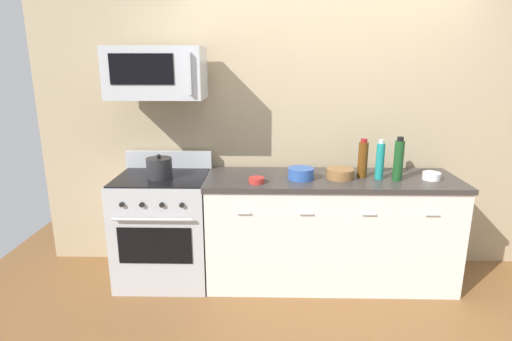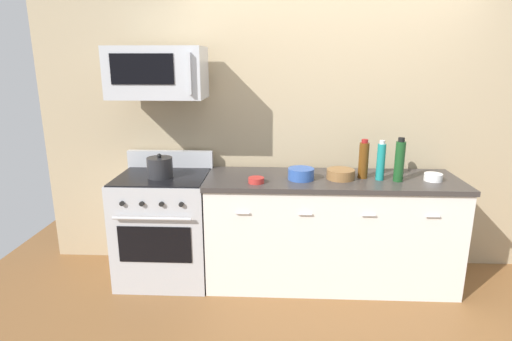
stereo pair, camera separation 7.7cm
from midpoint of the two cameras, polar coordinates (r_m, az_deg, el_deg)
ground_plane at (r=3.75m, az=9.24°, el=-14.59°), size 6.17×6.17×0.00m
back_wall at (r=3.71m, az=9.26°, el=7.20°), size 5.15×0.10×2.70m
counter_unit at (r=3.55m, az=9.55°, el=-8.11°), size 2.06×0.66×0.92m
range_oven at (r=3.62m, az=-13.18°, el=-7.66°), size 0.76×0.69×1.07m
microwave at (r=3.40m, az=-14.29°, el=13.02°), size 0.74×0.44×0.40m
bottle_dish_soap at (r=3.69m, az=18.53°, el=1.36°), size 0.06×0.06×0.21m
bottle_sparkling_teal at (r=3.40m, az=16.23°, el=1.34°), size 0.07×0.07×0.32m
bottle_wine_amber at (r=3.42m, az=14.00°, el=1.54°), size 0.08×0.08×0.32m
bottle_wine_green at (r=3.41m, az=18.59°, el=1.40°), size 0.08×0.08×0.35m
bowl_blue_mixing at (r=3.30m, az=5.60°, el=-0.39°), size 0.21×0.21×0.09m
bowl_wooden_salad at (r=3.37m, az=10.98°, el=-0.38°), size 0.22×0.22×0.08m
bowl_red_small at (r=3.19m, az=-0.62°, el=-1.33°), size 0.12×0.12×0.04m
bowl_white_ceramic at (r=3.56m, az=22.64°, el=-0.68°), size 0.14×0.14×0.06m
stockpot at (r=3.41m, az=-13.93°, el=0.35°), size 0.21×0.21×0.20m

